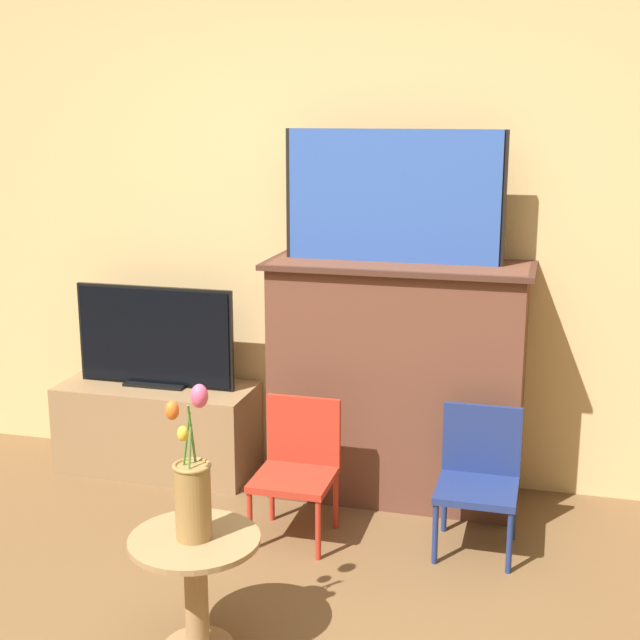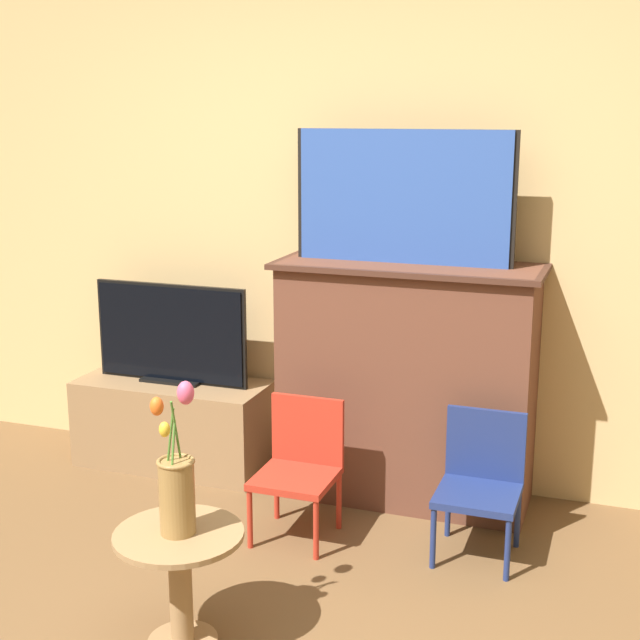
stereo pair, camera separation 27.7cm
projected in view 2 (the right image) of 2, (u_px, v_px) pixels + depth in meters
name	position (u px, v px, depth m)	size (l,w,h in m)	color
wall_back	(366.00, 208.00, 4.30)	(8.00, 0.06, 2.70)	tan
fireplace_mantel	(407.00, 380.00, 4.16)	(1.22, 0.47, 1.14)	brown
painting	(403.00, 197.00, 3.98)	(1.00, 0.03, 0.60)	black
tv_stand	(174.00, 423.00, 4.63)	(0.99, 0.42, 0.45)	olive
tv_monitor	(171.00, 335.00, 4.52)	(0.83, 0.12, 0.51)	black
chair_red	(300.00, 462.00, 3.85)	(0.33, 0.33, 0.60)	#B22D1E
chair_blue	(481.00, 478.00, 3.68)	(0.33, 0.33, 0.60)	navy
side_table	(180.00, 571.00, 3.04)	(0.44, 0.44, 0.43)	#99754C
vase_tulips	(177.00, 485.00, 2.97)	(0.15, 0.22, 0.51)	olive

